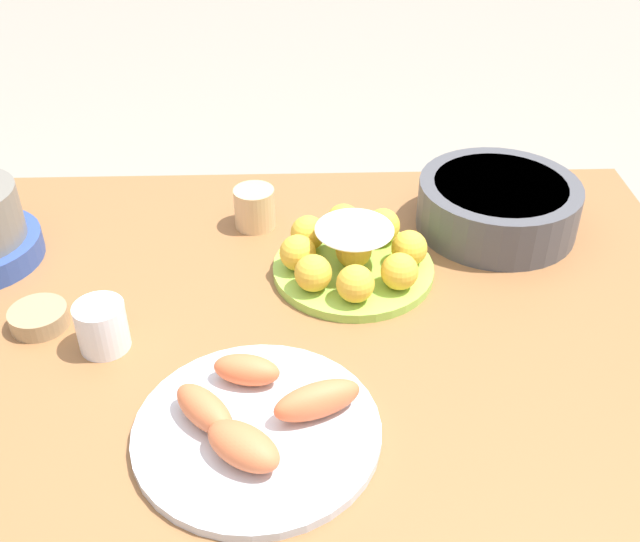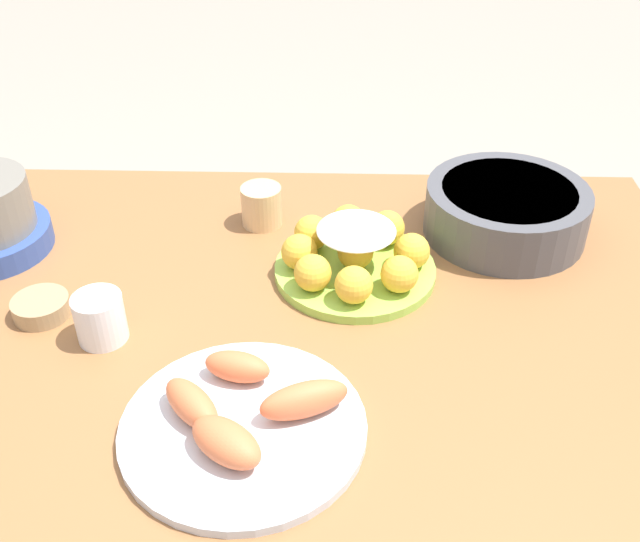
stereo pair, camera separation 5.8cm
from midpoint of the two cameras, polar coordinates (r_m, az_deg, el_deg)
dining_table at (r=1.24m, az=-3.93°, el=-6.57°), size 1.36×0.90×0.75m
cake_plate at (r=1.23m, az=1.13°, el=1.24°), size 0.27×0.27×0.10m
serving_bowl at (r=1.38m, az=12.23°, el=4.98°), size 0.29×0.29×0.09m
sauce_bowl at (r=1.22m, az=-21.93°, el=-3.30°), size 0.09×0.09×0.03m
seafood_platter at (r=0.98m, az=-6.56°, el=-11.45°), size 0.32×0.32×0.06m
cup_near at (r=1.14m, az=-17.69°, el=-4.07°), size 0.07×0.07×0.07m
cup_far at (r=1.36m, az=-6.22°, el=4.80°), size 0.07×0.07×0.07m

